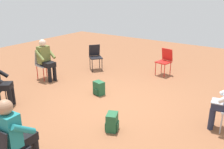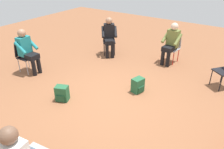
# 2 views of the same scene
# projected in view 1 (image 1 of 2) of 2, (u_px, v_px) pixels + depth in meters

# --- Properties ---
(ground_plane) EXTENTS (15.67, 15.67, 0.00)m
(ground_plane) POSITION_uv_depth(u_px,v_px,m) (112.00, 105.00, 6.05)
(ground_plane) COLOR brown
(chair_east) EXTENTS (0.50, 0.46, 0.85)m
(chair_east) POSITION_uv_depth(u_px,v_px,m) (165.00, 60.00, 8.00)
(chair_east) COLOR red
(chair_east) RESTS_ON ground
(chair_northeast) EXTENTS (0.58, 0.58, 0.85)m
(chair_northeast) POSITION_uv_depth(u_px,v_px,m) (95.00, 55.00, 8.54)
(chair_northeast) COLOR black
(chair_northeast) RESTS_ON ground
(chair_west) EXTENTS (0.46, 0.42, 0.85)m
(chair_west) POSITION_uv_depth(u_px,v_px,m) (7.00, 149.00, 3.56)
(chair_west) COLOR black
(chair_west) RESTS_ON ground
(chair_north) EXTENTS (0.44, 0.47, 0.85)m
(chair_north) POSITION_uv_depth(u_px,v_px,m) (43.00, 63.00, 7.67)
(chair_north) COLOR #B7B7BC
(chair_north) RESTS_ON ground
(person_in_olive) EXTENTS (0.53, 0.55, 1.24)m
(person_in_olive) POSITION_uv_depth(u_px,v_px,m) (46.00, 58.00, 7.51)
(person_in_olive) COLOR black
(person_in_olive) RESTS_ON ground
(person_in_teal) EXTENTS (0.54, 0.51, 1.24)m
(person_in_teal) POSITION_uv_depth(u_px,v_px,m) (15.00, 132.00, 3.63)
(person_in_teal) COLOR black
(person_in_teal) RESTS_ON ground
(backpack_near_laptop_user) EXTENTS (0.34, 0.31, 0.36)m
(backpack_near_laptop_user) POSITION_uv_depth(u_px,v_px,m) (112.00, 123.00, 4.92)
(backpack_near_laptop_user) COLOR #235B38
(backpack_near_laptop_user) RESTS_ON ground
(backpack_by_empty_chair) EXTENTS (0.29, 0.32, 0.36)m
(backpack_by_empty_chair) POSITION_uv_depth(u_px,v_px,m) (99.00, 89.00, 6.59)
(backpack_by_empty_chair) COLOR #235B38
(backpack_by_empty_chair) RESTS_ON ground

